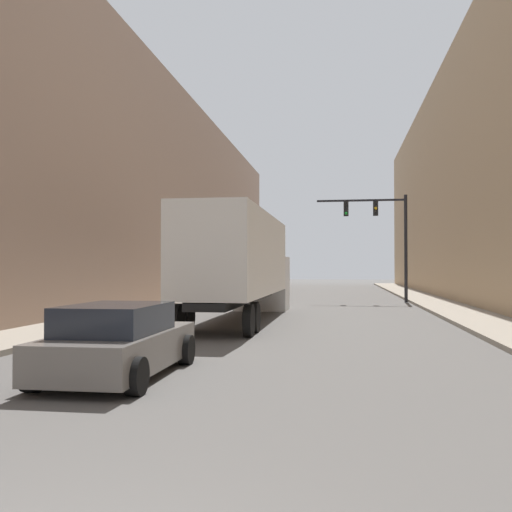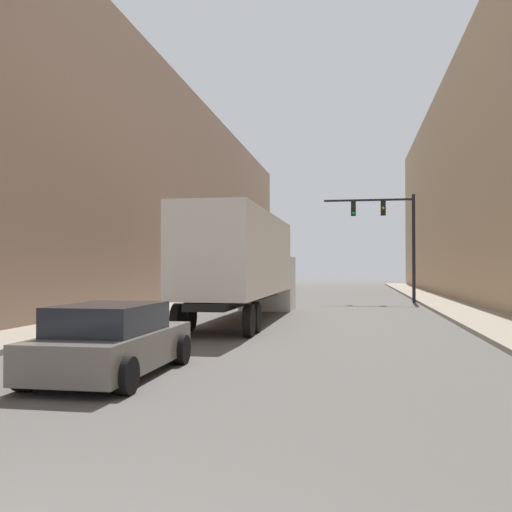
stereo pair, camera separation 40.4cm
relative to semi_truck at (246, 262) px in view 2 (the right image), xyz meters
name	(u,v)px [view 2 (the right image)]	position (x,y,z in m)	size (l,w,h in m)	color
sidewalk_right	(446,304)	(9.19, 10.47, -2.25)	(2.54, 80.00, 0.15)	gray
sidewalk_left	(192,302)	(-5.30, 10.47, -2.25)	(2.54, 80.00, 0.15)	gray
building_left	(124,186)	(-9.57, 10.47, 4.77)	(6.00, 80.00, 14.18)	#997A66
semi_truck	(246,262)	(0.00, 0.00, 0.00)	(2.52, 13.39, 4.09)	silver
sedan_car	(112,341)	(-0.37, -11.83, -1.65)	(2.07, 4.34, 1.40)	slate
traffic_signal_gantry	(393,229)	(6.55, 13.27, 2.15)	(5.48, 0.35, 6.55)	black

